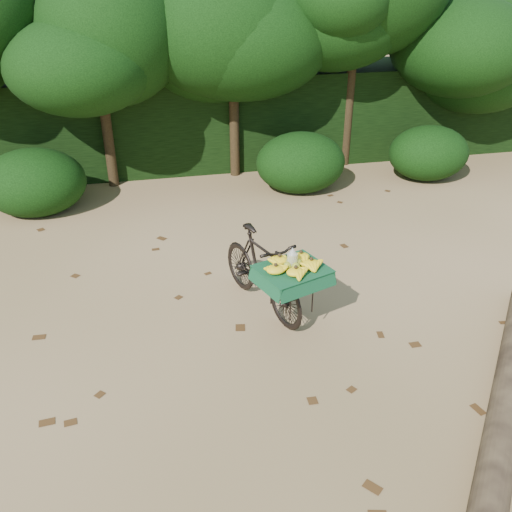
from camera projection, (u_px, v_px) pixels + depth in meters
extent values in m
plane|color=tan|center=(282.00, 341.00, 5.90)|extent=(80.00, 80.00, 0.00)
imported|color=black|center=(262.00, 271.00, 6.27)|extent=(0.96, 1.67, 0.97)
cube|color=black|center=(292.00, 270.00, 5.68)|extent=(0.47, 0.52, 0.02)
cube|color=#165331|center=(292.00, 269.00, 5.67)|extent=(0.85, 0.78, 0.01)
ellipsoid|color=olive|center=(298.00, 263.00, 5.68)|extent=(0.09, 0.07, 0.10)
ellipsoid|color=olive|center=(289.00, 262.00, 5.69)|extent=(0.09, 0.07, 0.10)
ellipsoid|color=olive|center=(287.00, 266.00, 5.61)|extent=(0.09, 0.07, 0.10)
ellipsoid|color=olive|center=(296.00, 267.00, 5.60)|extent=(0.09, 0.07, 0.10)
cylinder|color=#EAE5C6|center=(292.00, 260.00, 5.63)|extent=(0.11, 0.11, 0.15)
cylinder|color=brown|center=(509.00, 386.00, 5.06)|extent=(2.73, 3.12, 0.28)
cube|color=black|center=(201.00, 117.00, 10.87)|extent=(26.00, 1.80, 1.80)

